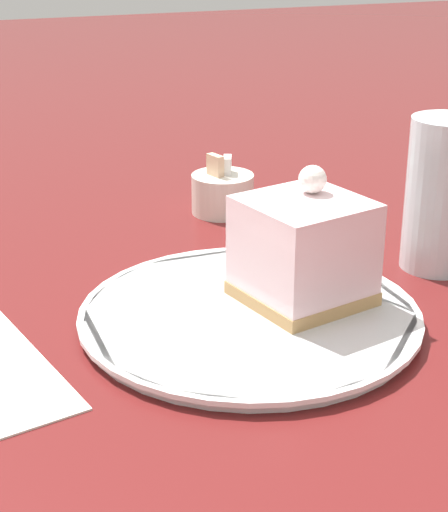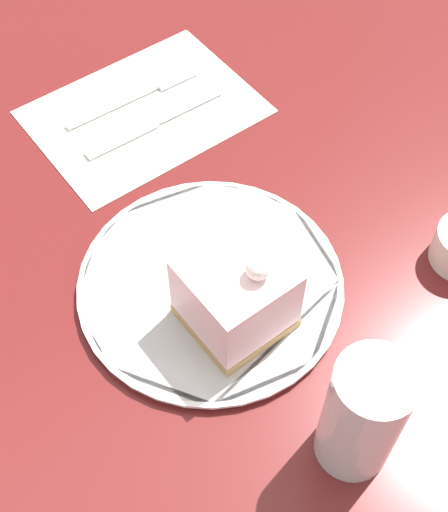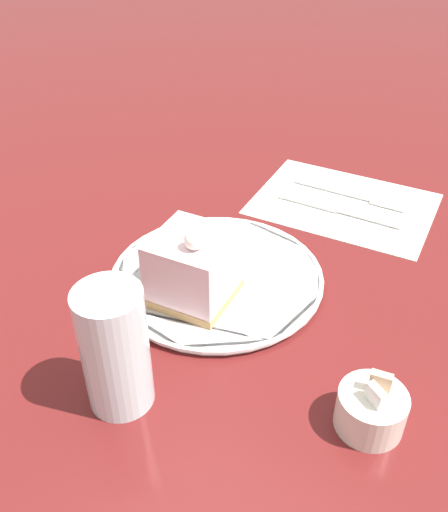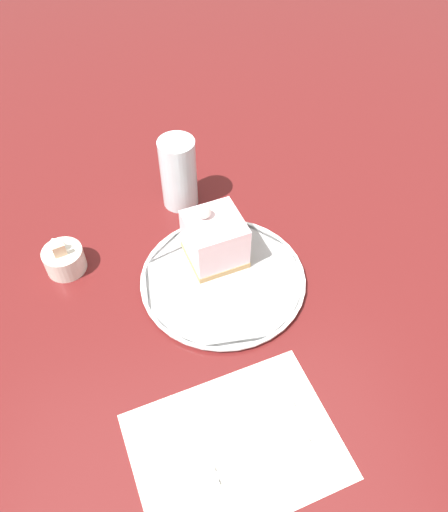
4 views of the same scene
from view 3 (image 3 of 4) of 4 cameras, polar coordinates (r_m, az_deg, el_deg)
ground_plane at (r=0.74m, az=-0.77°, el=-1.06°), size 4.00×4.00×0.00m
plate at (r=0.71m, az=-0.72°, el=-2.16°), size 0.26×0.26×0.01m
cake_slice at (r=0.65m, az=-3.05°, el=-1.17°), size 0.11×0.11×0.10m
napkin at (r=0.88m, az=11.86°, el=5.15°), size 0.24×0.29×0.00m
fork at (r=0.90m, az=13.39°, el=5.84°), size 0.05×0.18×0.00m
knife at (r=0.86m, az=10.24°, el=4.85°), size 0.05×0.19×0.00m
sugar_bowl at (r=0.56m, az=14.49°, el=-14.64°), size 0.07×0.07×0.06m
drinking_glass at (r=0.54m, az=-10.85°, el=-9.16°), size 0.06×0.06×0.14m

